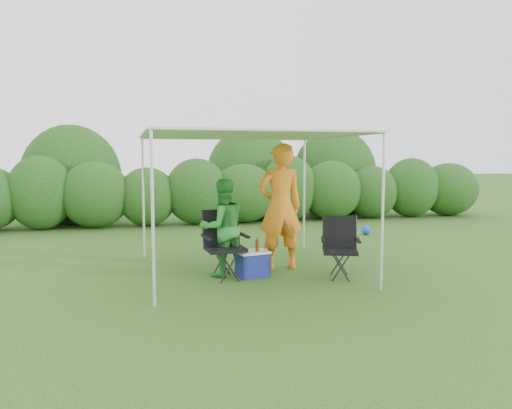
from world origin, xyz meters
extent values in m
plane|color=#36611F|center=(0.00, 0.00, 0.00)|extent=(70.00, 70.00, 0.00)
ellipsoid|color=#25531A|center=(-3.79, 6.00, 0.90)|extent=(1.57, 1.34, 1.80)
cylinder|color=#382616|center=(-3.79, 6.00, 0.15)|extent=(0.12, 0.12, 0.30)
ellipsoid|color=#25531A|center=(-2.53, 6.00, 0.82)|extent=(1.72, 1.47, 1.65)
cylinder|color=#382616|center=(-2.53, 6.00, 0.15)|extent=(0.12, 0.12, 0.30)
ellipsoid|color=#25531A|center=(-1.26, 6.00, 0.75)|extent=(1.50, 1.28, 1.50)
cylinder|color=#382616|center=(-1.26, 6.00, 0.15)|extent=(0.12, 0.12, 0.30)
ellipsoid|color=#25531A|center=(0.00, 6.00, 0.86)|extent=(1.65, 1.40, 1.73)
cylinder|color=#382616|center=(0.00, 6.00, 0.15)|extent=(0.12, 0.12, 0.30)
ellipsoid|color=#25531A|center=(1.26, 6.00, 0.79)|extent=(1.80, 1.53, 1.57)
cylinder|color=#382616|center=(1.26, 6.00, 0.15)|extent=(0.12, 0.12, 0.30)
ellipsoid|color=#25531A|center=(2.53, 6.00, 0.90)|extent=(1.58, 1.34, 1.80)
cylinder|color=#382616|center=(2.53, 6.00, 0.15)|extent=(0.12, 0.12, 0.30)
ellipsoid|color=#25531A|center=(3.79, 6.00, 0.82)|extent=(1.72, 1.47, 1.65)
cylinder|color=#382616|center=(3.79, 6.00, 0.15)|extent=(0.12, 0.12, 0.30)
ellipsoid|color=#25531A|center=(5.05, 6.00, 0.75)|extent=(1.50, 1.28, 1.50)
cylinder|color=#382616|center=(5.05, 6.00, 0.15)|extent=(0.12, 0.12, 0.30)
ellipsoid|color=#25531A|center=(6.31, 6.00, 0.86)|extent=(1.65, 1.40, 1.73)
cylinder|color=#382616|center=(6.31, 6.00, 0.15)|extent=(0.12, 0.12, 0.30)
ellipsoid|color=#25531A|center=(7.58, 6.00, 0.79)|extent=(1.80, 1.53, 1.57)
cylinder|color=#382616|center=(7.58, 6.00, 0.15)|extent=(0.12, 0.12, 0.30)
cylinder|color=silver|center=(-1.50, -1.00, 1.05)|extent=(0.04, 0.04, 2.10)
cylinder|color=silver|center=(1.50, -1.00, 1.05)|extent=(0.04, 0.04, 2.10)
cylinder|color=silver|center=(-1.50, 2.00, 1.05)|extent=(0.04, 0.04, 2.10)
cylinder|color=silver|center=(1.50, 2.00, 1.05)|extent=(0.04, 0.04, 2.10)
cube|color=white|center=(0.00, 0.50, 2.12)|extent=(3.10, 3.10, 0.03)
pyramid|color=white|center=(0.00, 0.50, 2.48)|extent=(3.10, 3.10, 0.70)
cube|color=black|center=(1.22, -0.29, 0.40)|extent=(0.62, 0.60, 0.05)
cube|color=black|center=(1.30, -0.09, 0.66)|extent=(0.51, 0.30, 0.47)
cube|color=black|center=(0.98, -0.20, 0.57)|extent=(0.19, 0.41, 0.03)
cube|color=black|center=(1.46, -0.38, 0.57)|extent=(0.19, 0.41, 0.03)
cylinder|color=black|center=(0.95, -0.41, 0.20)|extent=(0.02, 0.02, 0.40)
cylinder|color=black|center=(1.34, -0.56, 0.20)|extent=(0.02, 0.02, 0.40)
cylinder|color=black|center=(1.10, -0.02, 0.20)|extent=(0.02, 0.02, 0.40)
cylinder|color=black|center=(1.49, -0.17, 0.20)|extent=(0.02, 0.02, 0.40)
cube|color=black|center=(-0.42, 0.10, 0.44)|extent=(0.58, 0.54, 0.05)
cube|color=black|center=(-0.43, 0.33, 0.74)|extent=(0.56, 0.19, 0.52)
cube|color=black|center=(-0.70, 0.08, 0.63)|extent=(0.09, 0.46, 0.03)
cube|color=black|center=(-0.13, 0.12, 0.63)|extent=(0.09, 0.46, 0.03)
cylinder|color=black|center=(-0.63, -0.15, 0.22)|extent=(0.03, 0.03, 0.44)
cylinder|color=black|center=(-0.17, -0.11, 0.22)|extent=(0.03, 0.03, 0.44)
cylinder|color=black|center=(-0.66, 0.31, 0.22)|extent=(0.03, 0.03, 0.44)
cylinder|color=black|center=(-0.20, 0.35, 0.22)|extent=(0.03, 0.03, 0.44)
imported|color=orange|center=(0.55, 0.50, 0.99)|extent=(0.73, 0.49, 1.98)
imported|color=#2D8C31|center=(-0.41, 0.30, 0.73)|extent=(0.80, 0.67, 1.46)
cube|color=navy|center=(0.00, 0.12, 0.18)|extent=(0.49, 0.40, 0.36)
cube|color=silver|center=(0.00, 0.12, 0.37)|extent=(0.52, 0.42, 0.03)
cylinder|color=#592D0C|center=(0.06, 0.08, 0.49)|extent=(0.05, 0.05, 0.21)
cone|color=gold|center=(3.20, 3.46, 0.14)|extent=(0.33, 0.33, 0.27)
sphere|color=blue|center=(3.48, 3.28, 0.11)|extent=(0.22, 0.22, 0.22)
camera|label=1|loc=(-1.81, -6.94, 1.80)|focal=35.00mm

